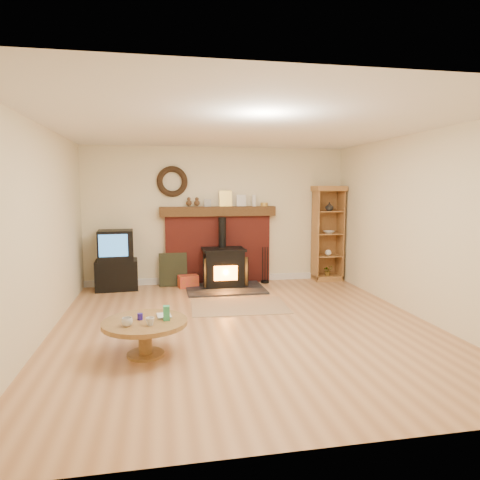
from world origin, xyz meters
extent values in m
plane|color=#AC7348|center=(0.00, 0.00, 0.00)|extent=(5.50, 5.50, 0.00)
cube|color=beige|center=(0.00, 2.75, 1.30)|extent=(5.00, 0.02, 2.60)
cube|color=beige|center=(0.00, -2.75, 1.30)|extent=(5.00, 0.02, 2.60)
cube|color=beige|center=(-2.50, 0.00, 1.30)|extent=(0.02, 5.50, 2.60)
cube|color=beige|center=(2.50, 0.00, 1.30)|extent=(0.02, 5.50, 2.60)
cube|color=white|center=(0.00, 0.00, 2.60)|extent=(5.00, 5.50, 0.02)
cube|color=white|center=(0.00, 2.73, 0.06)|extent=(5.00, 0.04, 0.12)
torus|color=black|center=(-0.85, 2.69, 1.95)|extent=(0.57, 0.11, 0.57)
cube|color=maroon|center=(0.00, 2.67, 0.65)|extent=(2.00, 0.15, 1.30)
cube|color=#392312|center=(0.00, 2.64, 1.39)|extent=(2.20, 0.22, 0.18)
cube|color=#999999|center=(-0.20, 2.65, 1.55)|extent=(0.13, 0.05, 0.14)
cube|color=gold|center=(0.15, 2.67, 1.63)|extent=(0.24, 0.06, 0.30)
cube|color=white|center=(0.45, 2.67, 1.59)|extent=(0.18, 0.05, 0.22)
cylinder|color=white|center=(0.70, 2.65, 1.59)|extent=(0.08, 0.08, 0.22)
cylinder|color=gold|center=(0.90, 2.65, 1.51)|extent=(0.14, 0.14, 0.07)
cube|color=black|center=(0.05, 2.10, 0.01)|extent=(1.40, 1.00, 0.03)
cube|color=black|center=(0.05, 2.30, 0.36)|extent=(0.71, 0.50, 0.66)
cube|color=black|center=(0.05, 2.30, 0.71)|extent=(0.78, 0.55, 0.04)
cylinder|color=black|center=(0.05, 2.45, 1.01)|extent=(0.14, 0.14, 0.56)
cube|color=orange|center=(0.05, 2.04, 0.31)|extent=(0.42, 0.02, 0.26)
cube|color=black|center=(-0.27, 2.10, 0.33)|extent=(0.17, 0.23, 0.52)
cube|color=black|center=(0.37, 2.10, 0.33)|extent=(0.17, 0.23, 0.52)
cube|color=brown|center=(0.09, 0.94, 0.01)|extent=(1.53, 1.09, 0.01)
cube|color=black|center=(-1.88, 2.47, 0.27)|extent=(0.77, 0.55, 0.54)
cube|color=black|center=(-1.88, 2.47, 0.81)|extent=(0.64, 0.55, 0.54)
cube|color=#2E6CAB|center=(-1.90, 2.21, 0.84)|extent=(0.49, 0.05, 0.39)
cube|color=brown|center=(2.17, 2.53, 0.05)|extent=(0.54, 0.39, 0.10)
cube|color=brown|center=(2.17, 2.72, 0.91)|extent=(0.54, 0.02, 1.72)
cube|color=brown|center=(1.91, 2.53, 0.91)|extent=(0.02, 0.39, 1.72)
cube|color=brown|center=(2.43, 2.53, 0.91)|extent=(0.02, 0.39, 1.72)
cube|color=brown|center=(2.17, 2.53, 1.82)|extent=(0.60, 0.43, 0.10)
cube|color=brown|center=(2.17, 2.53, 0.49)|extent=(0.50, 0.35, 0.02)
cube|color=brown|center=(2.17, 2.53, 0.93)|extent=(0.50, 0.35, 0.02)
cube|color=brown|center=(2.17, 2.53, 1.38)|extent=(0.50, 0.35, 0.02)
imported|color=white|center=(2.17, 2.48, 1.47)|extent=(0.16, 0.16, 0.17)
imported|color=white|center=(2.17, 2.48, 0.97)|extent=(0.21, 0.21, 0.05)
sphere|color=white|center=(2.17, 2.48, 0.56)|extent=(0.12, 0.12, 0.12)
imported|color=#349F69|center=(2.17, 2.48, 0.20)|extent=(0.19, 0.16, 0.21)
cube|color=#C37816|center=(-0.60, 2.40, 0.11)|extent=(0.39, 0.28, 0.22)
cube|color=black|center=(-0.87, 2.55, 0.31)|extent=(0.52, 0.14, 0.62)
cylinder|color=black|center=(0.89, 2.50, 0.02)|extent=(0.16, 0.16, 0.04)
cylinder|color=black|center=(0.84, 2.50, 0.35)|extent=(0.02, 0.02, 0.70)
cylinder|color=black|center=(0.89, 2.50, 0.35)|extent=(0.02, 0.02, 0.70)
cylinder|color=black|center=(0.94, 2.50, 0.35)|extent=(0.02, 0.02, 0.70)
cylinder|color=brown|center=(-1.27, -0.79, 0.01)|extent=(0.41, 0.41, 0.03)
cylinder|color=brown|center=(-1.27, -0.79, 0.18)|extent=(0.15, 0.15, 0.32)
cylinder|color=brown|center=(-1.27, -0.79, 0.37)|extent=(0.92, 0.92, 0.05)
imported|color=white|center=(-1.45, -0.95, 0.44)|extent=(0.11, 0.11, 0.09)
imported|color=white|center=(-1.21, -0.98, 0.44)|extent=(0.09, 0.09, 0.09)
imported|color=#4C331E|center=(-1.14, -0.69, 0.40)|extent=(0.15, 0.21, 0.02)
cylinder|color=#251797|center=(-1.32, -0.75, 0.43)|extent=(0.06, 0.06, 0.07)
cube|color=#349F69|center=(-1.04, -0.82, 0.47)|extent=(0.07, 0.07, 0.16)
camera|label=1|loc=(-1.08, -5.41, 1.82)|focal=32.00mm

